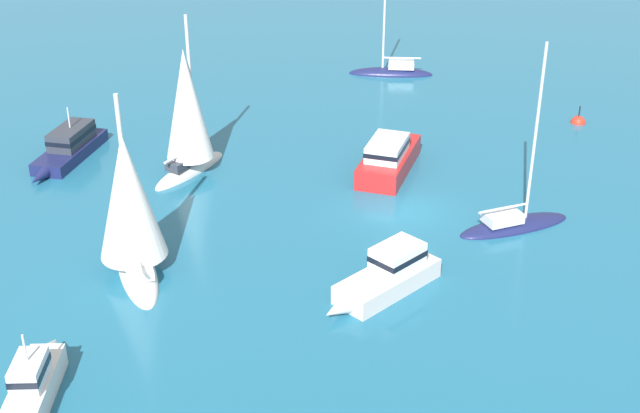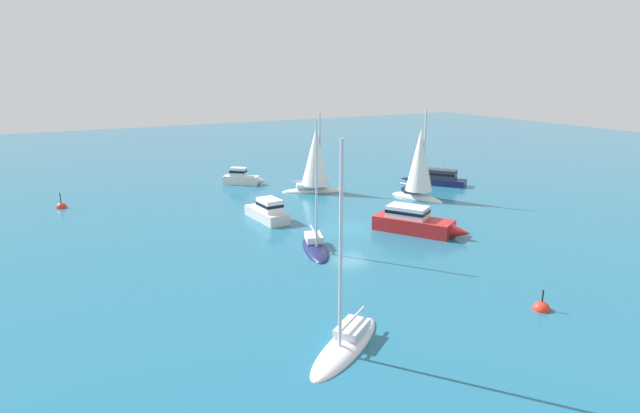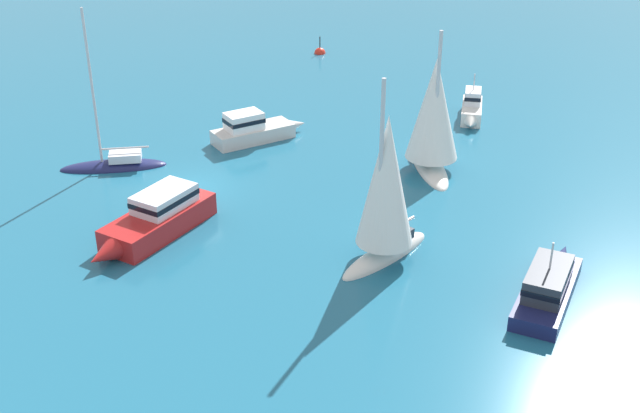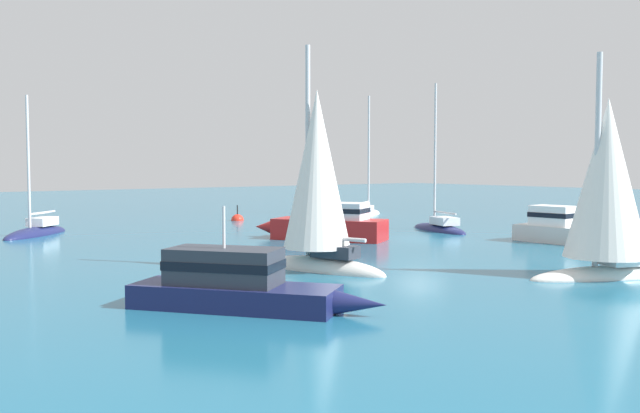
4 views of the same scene
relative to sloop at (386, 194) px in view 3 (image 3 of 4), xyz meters
name	(u,v)px [view 3 (image 3 of 4)]	position (x,y,z in m)	size (l,w,h in m)	color
ground_plane	(190,189)	(5.14, -10.47, -3.04)	(160.00, 160.00, 0.00)	#1E607F
sloop	(386,194)	(0.00, 0.00, 0.00)	(5.52, 3.10, 8.68)	silver
cabin_cruiser	(156,218)	(8.01, -6.64, -2.25)	(6.90, 5.05, 1.91)	#B21E1E
sloop_1	(115,165)	(7.83, -14.88, -2.88)	(5.84, 3.29, 9.01)	#191E4C
launch	(548,285)	(-4.00, 5.77, -2.37)	(6.23, 5.10, 2.74)	#191E4C
launch_1	(253,129)	(-0.35, -14.93, -2.34)	(5.91, 2.03, 1.81)	silver
cabin_cruiser_1	(472,108)	(-13.76, -11.96, -2.36)	(3.64, 4.17, 2.74)	silver
ketch_1	(433,118)	(-7.19, -6.91, -0.18)	(3.71, 6.28, 7.99)	silver
mooring_buoy	(320,53)	(-12.14, -29.15, -3.04)	(0.88, 0.88, 1.77)	red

